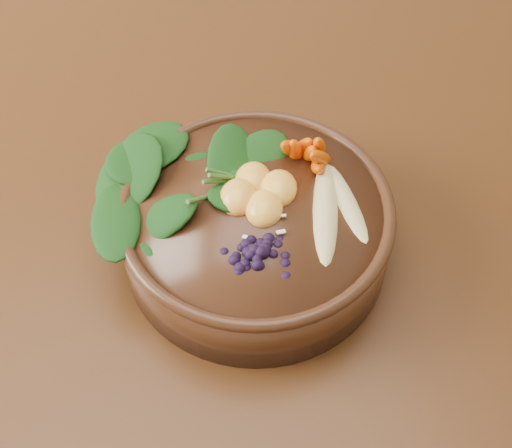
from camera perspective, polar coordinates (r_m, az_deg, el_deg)
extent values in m
plane|color=#381E0F|center=(1.47, -11.34, -14.71)|extent=(4.00, 4.00, 0.00)
cube|color=#46240C|center=(0.86, -18.93, 4.88)|extent=(1.60, 0.90, 0.04)
cylinder|color=#462614|center=(0.68, 0.00, -0.51)|extent=(0.28, 0.28, 0.07)
ellipsoid|color=#E0CC84|center=(0.66, 7.38, 2.29)|extent=(0.08, 0.13, 0.02)
ellipsoid|color=#E0CC84|center=(0.65, 5.66, 1.82)|extent=(0.04, 0.13, 0.02)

